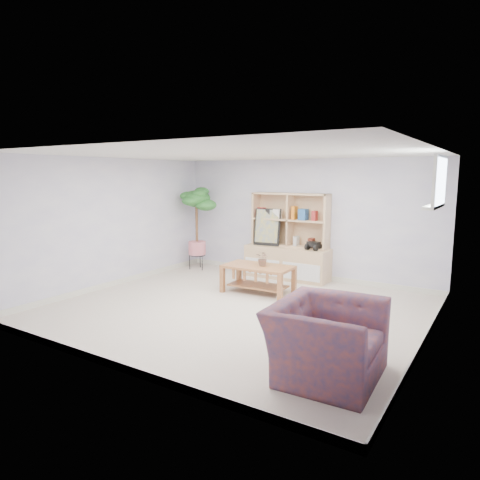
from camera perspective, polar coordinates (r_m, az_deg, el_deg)
The scene contains 14 objects.
floor at distance 6.81m, azimuth -0.42°, elevation -9.14°, with size 5.50×5.00×0.01m, color #BFB2A1.
ceiling at distance 6.49m, azimuth -0.45°, elevation 11.45°, with size 5.50×5.00×0.01m, color silver.
walls at distance 6.55m, azimuth -0.44°, elevation 0.91°, with size 5.51×5.01×2.40m.
baseboard at distance 6.80m, azimuth -0.42°, elevation -8.74°, with size 5.50×5.00×0.10m, color silver, non-canonical shape.
window at distance 6.11m, azimuth 25.18°, elevation 7.06°, with size 0.10×0.98×0.68m, color white, non-canonical shape.
window_sill at distance 6.13m, azimuth 24.43°, elevation 4.11°, with size 0.14×1.00×0.04m, color silver.
storage_unit at distance 8.64m, azimuth 6.35°, elevation 0.49°, with size 1.73×0.58×1.73m, color #D6AC86, non-canonical shape.
poster at distance 8.78m, azimuth 3.66°, elevation 1.74°, with size 0.55×0.13×0.76m, color gold, non-canonical shape.
toy_truck at distance 8.37m, azimuth 9.78°, elevation -0.70°, with size 0.35×0.24×0.18m, color black, non-canonical shape.
coffee_table at distance 7.64m, azimuth 2.42°, elevation -5.25°, with size 1.21×0.66×0.50m, color brown, non-canonical shape.
table_plant at distance 7.54m, azimuth 3.08°, elevation -2.47°, with size 0.24×0.21×0.27m, color #2B7A36.
floor_tree at distance 9.48m, azimuth -5.78°, elevation 1.52°, with size 0.67×0.67×1.82m, color #185C22, non-canonical shape.
armchair at distance 4.63m, azimuth 11.47°, elevation -12.29°, with size 1.20×1.04×0.89m, color navy.
sill_plant at distance 6.35m, azimuth 24.80°, elevation 5.44°, with size 0.13×0.10×0.23m, color #185C22.
Camera 1 is at (3.50, -5.46, 2.09)m, focal length 32.00 mm.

